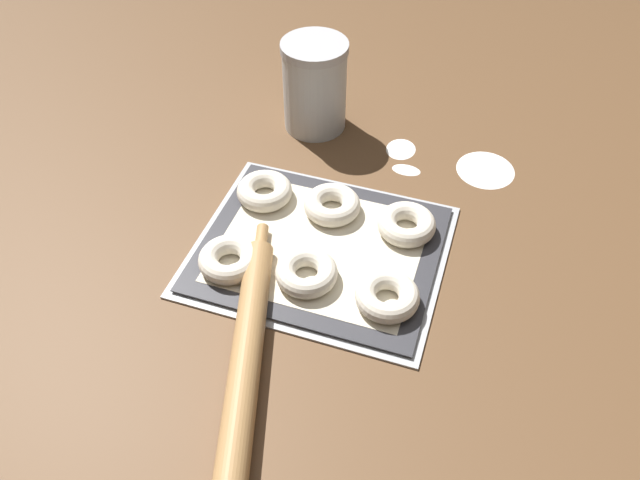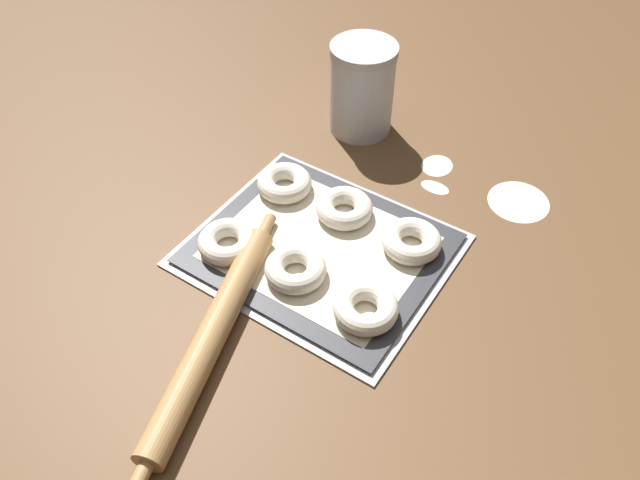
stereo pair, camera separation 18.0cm
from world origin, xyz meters
name	(u,v)px [view 2 (the right image)]	position (x,y,z in m)	size (l,w,h in m)	color
ground_plane	(324,261)	(0.00, 0.00, 0.00)	(2.80, 2.80, 0.00)	brown
baking_tray	(320,250)	(-0.02, 0.01, 0.00)	(0.40, 0.34, 0.01)	#B2B5BA
baking_mat	(320,247)	(-0.02, 0.01, 0.01)	(0.38, 0.32, 0.00)	#333338
bagel_front_left	(228,242)	(-0.14, -0.07, 0.03)	(0.10, 0.10, 0.03)	silver
bagel_front_center	(296,269)	(-0.02, -0.06, 0.03)	(0.10, 0.10, 0.03)	silver
bagel_front_right	(366,308)	(0.11, -0.06, 0.03)	(0.10, 0.10, 0.03)	silver
bagel_back_left	(284,183)	(-0.15, 0.10, 0.03)	(0.10, 0.10, 0.03)	silver
bagel_back_center	(344,208)	(-0.02, 0.10, 0.03)	(0.10, 0.10, 0.03)	silver
bagel_back_right	(412,241)	(0.11, 0.09, 0.03)	(0.10, 0.10, 0.03)	silver
flour_canister	(362,89)	(-0.14, 0.34, 0.09)	(0.13, 0.13, 0.18)	silver
rolling_pin	(212,334)	(-0.05, -0.22, 0.02)	(0.16, 0.48, 0.04)	#AD7F4C
flour_patch_near	(519,201)	(0.21, 0.31, 0.00)	(0.11, 0.11, 0.00)	white
flour_patch_far	(437,165)	(0.05, 0.32, 0.00)	(0.06, 0.07, 0.00)	white
flour_patch_side	(435,187)	(0.07, 0.26, 0.00)	(0.05, 0.03, 0.00)	white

